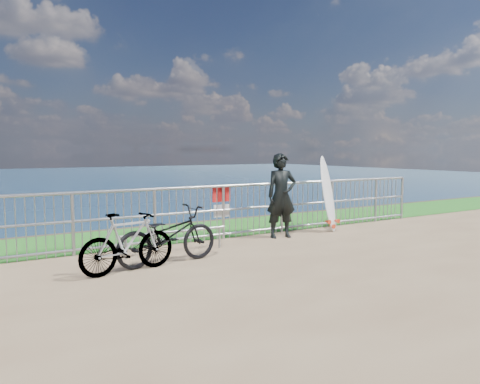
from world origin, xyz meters
TOP-DOWN VIEW (x-y plane):
  - grass_strip at (0.00, 2.70)m, footprint 120.00×120.00m
  - railing at (0.01, 1.60)m, footprint 10.06×0.10m
  - surfer at (0.61, 1.09)m, footprint 0.73×0.57m
  - surfboard at (1.98, 1.16)m, footprint 0.56×0.53m
  - bicycle_near at (-2.32, 0.21)m, footprint 1.83×0.81m
  - bicycle_far at (-3.04, 0.02)m, footprint 1.58×0.65m
  - bike_rack at (-1.90, 0.87)m, footprint 2.01×0.05m

SIDE VIEW (x-z plane):
  - grass_strip at x=0.00m, z-range 0.01..0.01m
  - bike_rack at x=-1.90m, z-range 0.14..0.55m
  - bicycle_far at x=-3.04m, z-range 0.00..0.92m
  - bicycle_near at x=-2.32m, z-range 0.00..0.93m
  - railing at x=0.01m, z-range 0.01..1.14m
  - surfboard at x=1.98m, z-range -0.07..1.65m
  - surfer at x=0.61m, z-range 0.00..1.77m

